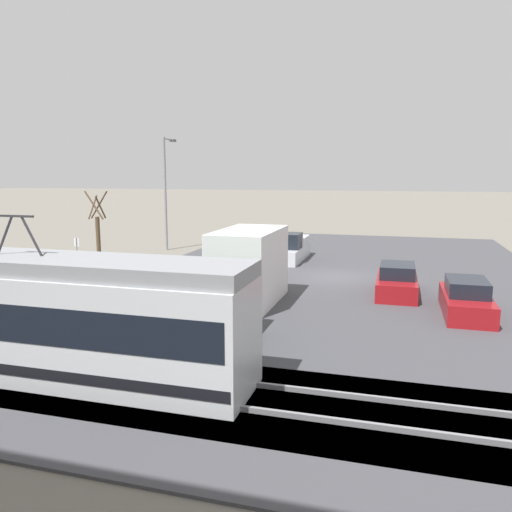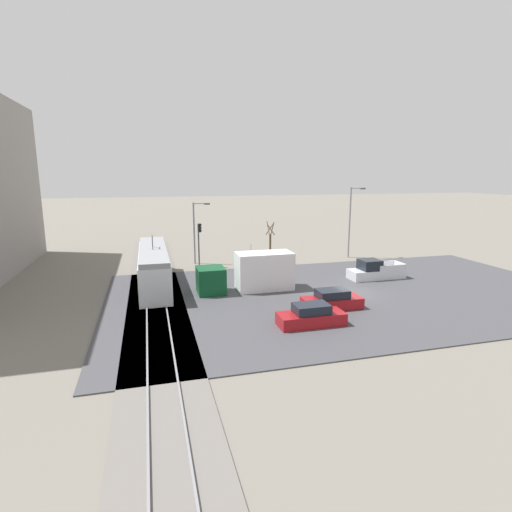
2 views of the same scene
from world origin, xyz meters
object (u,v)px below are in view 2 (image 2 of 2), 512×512
object	(u,v)px
box_truck	(252,273)
street_tree	(270,245)
street_lamp_near_crossing	(351,218)
sedan_car_0	(332,301)
pickup_truck	(375,271)
sedan_car_1	(311,316)
traffic_light_pole	(199,239)
no_parking_sign	(251,252)
street_lamp_mid_block	(196,228)
light_rail_tram	(154,267)

from	to	relation	value
box_truck	street_tree	xyz separation A→B (m)	(10.07, -4.82, 0.62)
street_lamp_near_crossing	sedan_car_0	bearing A→B (deg)	148.15
box_truck	street_lamp_near_crossing	distance (m)	19.15
pickup_truck	sedan_car_1	xyz separation A→B (m)	(-9.86, 10.92, -0.11)
pickup_truck	traffic_light_pole	size ratio (longest dim) A/B	1.13
sedan_car_1	no_parking_sign	distance (m)	19.03
street_lamp_near_crossing	no_parking_sign	bearing A→B (deg)	94.72
box_truck	pickup_truck	world-z (taller)	box_truck
no_parking_sign	street_lamp_mid_block	bearing A→B (deg)	66.32
pickup_truck	sedan_car_0	xyz separation A→B (m)	(-7.10, 8.05, -0.11)
pickup_truck	sedan_car_0	distance (m)	10.73
traffic_light_pole	no_parking_sign	distance (m)	5.96
traffic_light_pole	box_truck	bearing A→B (deg)	-162.98
sedan_car_0	sedan_car_1	size ratio (longest dim) A/B	0.99
street_lamp_mid_block	no_parking_sign	size ratio (longest dim) A/B	2.81
box_truck	sedan_car_0	world-z (taller)	box_truck
street_tree	street_lamp_near_crossing	distance (m)	10.94
no_parking_sign	street_tree	bearing A→B (deg)	-84.31
traffic_light_pole	sedan_car_1	bearing A→B (deg)	-165.77
pickup_truck	traffic_light_pole	world-z (taller)	traffic_light_pole
sedan_car_0	light_rail_tram	bearing A→B (deg)	51.23
box_truck	sedan_car_1	world-z (taller)	box_truck
pickup_truck	traffic_light_pole	bearing A→B (deg)	58.39
box_truck	street_lamp_near_crossing	xyz separation A→B (m)	(10.90, -15.39, 3.33)
sedan_car_0	street_lamp_mid_block	size ratio (longest dim) A/B	0.64
box_truck	traffic_light_pole	world-z (taller)	traffic_light_pole
sedan_car_0	traffic_light_pole	size ratio (longest dim) A/B	0.93
street_tree	street_lamp_mid_block	world-z (taller)	street_lamp_mid_block
box_truck	pickup_truck	xyz separation A→B (m)	(0.70, -12.69, -0.80)
box_truck	street_tree	size ratio (longest dim) A/B	1.72
sedan_car_1	traffic_light_pole	xyz separation A→B (m)	(19.65, 4.98, 2.47)
street_lamp_mid_block	street_tree	bearing A→B (deg)	-105.84
traffic_light_pole	street_lamp_mid_block	world-z (taller)	street_lamp_mid_block
pickup_truck	street_lamp_mid_block	distance (m)	20.08
sedan_car_1	traffic_light_pole	bearing A→B (deg)	14.23
pickup_truck	traffic_light_pole	distance (m)	18.82
sedan_car_1	no_parking_sign	world-z (taller)	no_parking_sign
street_tree	street_lamp_near_crossing	xyz separation A→B (m)	(0.83, -10.57, 2.70)
street_lamp_mid_block	no_parking_sign	xyz separation A→B (m)	(-2.54, -5.79, -2.60)
street_tree	sedan_car_1	bearing A→B (deg)	171.00
street_lamp_near_crossing	sedan_car_1	bearing A→B (deg)	145.84
pickup_truck	street_tree	distance (m)	12.32
street_lamp_near_crossing	street_lamp_mid_block	distance (m)	18.77
sedan_car_0	traffic_light_pole	bearing A→B (deg)	24.94
no_parking_sign	box_truck	bearing A→B (deg)	165.85
light_rail_tram	street_tree	bearing A→B (deg)	-64.93
street_lamp_mid_block	pickup_truck	bearing A→B (deg)	-126.12
street_lamp_mid_block	street_lamp_near_crossing	bearing A→B (deg)	-94.50
street_lamp_near_crossing	traffic_light_pole	bearing A→B (deg)	91.28
box_truck	traffic_light_pole	xyz separation A→B (m)	(10.49, 3.21, 1.56)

